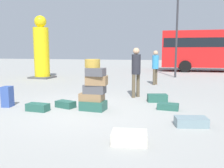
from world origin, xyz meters
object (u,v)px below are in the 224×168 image
(suitcase_cream_behind_tower, at_px, (129,137))
(yellow_dummy_statue, at_px, (42,51))
(suitcase_teal_foreground_far, at_px, (168,106))
(person_tourist_with_camera, at_px, (155,65))
(suitcase_teal_right_side, at_px, (66,104))
(person_bearded_onlooker, at_px, (136,68))
(suitcase_teal_upright_blue, at_px, (157,98))
(lamp_post, at_px, (178,7))
(suitcase_tower, at_px, (94,88))
(suitcase_teal_left_side, at_px, (38,107))
(suitcase_navy_foreground_near, at_px, (7,97))
(suitcase_slate_white_trunk, at_px, (191,122))

(suitcase_cream_behind_tower, distance_m, yellow_dummy_statue, 11.10)
(suitcase_teal_foreground_far, distance_m, person_tourist_with_camera, 4.96)
(suitcase_teal_right_side, xyz_separation_m, person_bearded_onlooker, (1.63, 2.01, 0.90))
(suitcase_teal_upright_blue, xyz_separation_m, lamp_post, (0.46, 7.49, 4.03))
(suitcase_tower, distance_m, suitcase_teal_upright_blue, 2.19)
(suitcase_teal_right_side, relative_size, person_tourist_with_camera, 0.33)
(lamp_post, bearing_deg, person_bearded_onlooker, -100.12)
(suitcase_teal_right_side, distance_m, yellow_dummy_statue, 8.13)
(suitcase_teal_left_side, bearing_deg, lamp_post, 73.32)
(suitcase_navy_foreground_near, distance_m, person_tourist_with_camera, 6.75)
(suitcase_teal_upright_blue, xyz_separation_m, suitcase_teal_left_side, (-2.93, -1.98, -0.02))
(suitcase_navy_foreground_near, xyz_separation_m, yellow_dummy_statue, (-3.10, 6.79, 1.31))
(suitcase_teal_foreground_far, distance_m, suitcase_teal_left_side, 3.46)
(person_tourist_with_camera, bearing_deg, suitcase_cream_behind_tower, 21.80)
(suitcase_teal_upright_blue, height_order, yellow_dummy_statue, yellow_dummy_statue)
(suitcase_teal_right_side, xyz_separation_m, suitcase_teal_left_side, (-0.53, -0.55, 0.01))
(suitcase_slate_white_trunk, xyz_separation_m, suitcase_teal_foreground_far, (-0.52, 1.34, -0.01))
(suitcase_tower, xyz_separation_m, suitcase_cream_behind_tower, (1.36, -2.01, -0.49))
(suitcase_cream_behind_tower, bearing_deg, suitcase_tower, 115.30)
(suitcase_cream_behind_tower, height_order, lamp_post, lamp_post)
(lamp_post, bearing_deg, suitcase_navy_foreground_near, -115.86)
(suitcase_teal_right_side, xyz_separation_m, suitcase_navy_foreground_near, (-1.62, -0.34, 0.20))
(person_tourist_with_camera, bearing_deg, suitcase_navy_foreground_near, -12.53)
(suitcase_teal_upright_blue, distance_m, suitcase_teal_left_side, 3.54)
(suitcase_teal_left_side, distance_m, person_tourist_with_camera, 6.45)
(suitcase_cream_behind_tower, xyz_separation_m, suitcase_teal_left_side, (-2.75, 1.53, -0.00))
(suitcase_teal_left_side, bearing_deg, suitcase_slate_white_trunk, -1.09)
(suitcase_teal_foreground_far, height_order, person_tourist_with_camera, person_tourist_with_camera)
(person_bearded_onlooker, distance_m, yellow_dummy_statue, 7.77)
(suitcase_slate_white_trunk, height_order, suitcase_teal_foreground_far, suitcase_slate_white_trunk)
(suitcase_teal_foreground_far, height_order, lamp_post, lamp_post)
(suitcase_teal_left_side, height_order, yellow_dummy_statue, yellow_dummy_statue)
(suitcase_slate_white_trunk, height_order, lamp_post, lamp_post)
(person_bearded_onlooker, bearing_deg, suitcase_slate_white_trunk, 63.22)
(suitcase_navy_foreground_near, relative_size, person_tourist_with_camera, 0.36)
(suitcase_cream_behind_tower, relative_size, suitcase_teal_upright_blue, 1.01)
(suitcase_cream_behind_tower, bearing_deg, suitcase_teal_upright_blue, 78.41)
(suitcase_teal_left_side, xyz_separation_m, person_bearded_onlooker, (2.16, 2.56, 0.90))
(suitcase_cream_behind_tower, bearing_deg, suitcase_slate_white_trunk, 41.23)
(lamp_post, bearing_deg, suitcase_teal_right_side, -107.81)
(suitcase_cream_behind_tower, relative_size, suitcase_teal_right_side, 1.13)
(suitcase_slate_white_trunk, bearing_deg, suitcase_navy_foreground_near, 161.63)
(suitcase_teal_foreground_far, height_order, person_bearded_onlooker, person_bearded_onlooker)
(yellow_dummy_statue, bearing_deg, suitcase_teal_foreground_far, -38.36)
(suitcase_teal_upright_blue, height_order, person_tourist_with_camera, person_tourist_with_camera)
(suitcase_cream_behind_tower, height_order, yellow_dummy_statue, yellow_dummy_statue)
(suitcase_navy_foreground_near, relative_size, person_bearded_onlooker, 0.34)
(suitcase_slate_white_trunk, distance_m, person_bearded_onlooker, 3.40)
(suitcase_slate_white_trunk, height_order, person_bearded_onlooker, person_bearded_onlooker)
(suitcase_cream_behind_tower, distance_m, suitcase_teal_right_side, 3.05)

